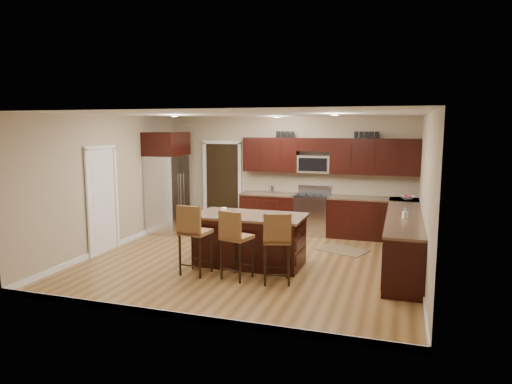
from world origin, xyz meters
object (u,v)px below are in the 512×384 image
(range, at_px, (312,214))
(stool_left, at_px, (193,231))
(refrigerator, at_px, (167,181))
(stool_mid, at_px, (234,237))
(island, at_px, (250,241))
(stool_right, at_px, (277,240))

(range, xyz_separation_m, stool_left, (-1.34, -3.50, 0.28))
(stool_left, relative_size, refrigerator, 0.51)
(range, bearing_deg, stool_left, -110.89)
(refrigerator, bearing_deg, stool_mid, -45.26)
(range, relative_size, refrigerator, 0.47)
(island, relative_size, refrigerator, 0.84)
(stool_left, relative_size, stool_mid, 1.05)
(stool_right, distance_m, refrigerator, 4.39)
(range, height_order, stool_mid, stool_mid)
(range, relative_size, stool_left, 0.92)
(stool_right, relative_size, refrigerator, 0.49)
(island, xyz_separation_m, stool_right, (0.73, -0.85, 0.29))
(range, bearing_deg, stool_mid, -99.81)
(stool_left, height_order, refrigerator, refrigerator)
(range, relative_size, stool_right, 0.96)
(range, height_order, refrigerator, refrigerator)
(island, relative_size, stool_mid, 1.73)
(island, bearing_deg, range, 77.16)
(range, bearing_deg, refrigerator, -166.81)
(stool_mid, distance_m, refrigerator, 3.86)
(island, distance_m, refrigerator, 3.36)
(stool_mid, relative_size, refrigerator, 0.49)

